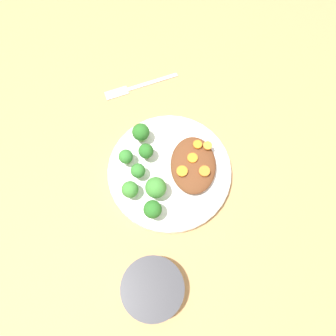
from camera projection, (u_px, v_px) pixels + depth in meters
name	position (u px, v px, depth m)	size (l,w,h in m)	color
ground_plane	(168.00, 173.00, 0.77)	(4.00, 4.00, 0.00)	tan
plate	(168.00, 171.00, 0.76)	(0.29, 0.29, 0.03)	white
dip_bowl	(151.00, 288.00, 0.66)	(0.13, 0.13, 0.04)	white
stew_mound	(192.00, 165.00, 0.74)	(0.14, 0.10, 0.03)	brown
broccoli_floret_0	(136.00, 171.00, 0.72)	(0.03, 0.03, 0.05)	#7FA85B
broccoli_floret_1	(151.00, 210.00, 0.69)	(0.04, 0.04, 0.06)	#7FA85B
broccoli_floret_2	(128.00, 190.00, 0.71)	(0.04, 0.04, 0.05)	#759E51
broccoli_floret_3	(144.00, 151.00, 0.73)	(0.03, 0.03, 0.05)	#7FA85B
broccoli_floret_4	(154.00, 188.00, 0.70)	(0.05, 0.05, 0.06)	#759E51
broccoli_floret_5	(139.00, 132.00, 0.75)	(0.04, 0.04, 0.05)	#759E51
broccoli_floret_6	(124.00, 157.00, 0.73)	(0.03, 0.03, 0.05)	#7FA85B
carrot_slice_0	(196.00, 144.00, 0.74)	(0.02, 0.02, 0.01)	orange
carrot_slice_1	(203.00, 171.00, 0.72)	(0.02, 0.02, 0.01)	orange
carrot_slice_2	(191.00, 158.00, 0.73)	(0.02, 0.02, 0.01)	orange
carrot_slice_3	(180.00, 171.00, 0.72)	(0.02, 0.02, 0.01)	orange
carrot_slice_4	(206.00, 146.00, 0.74)	(0.02, 0.02, 0.01)	orange
fork	(133.00, 87.00, 0.85)	(0.09, 0.19, 0.01)	silver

